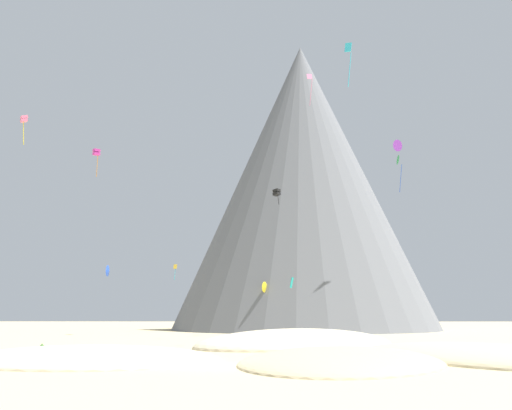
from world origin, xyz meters
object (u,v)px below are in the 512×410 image
(kite_blue_low, at_px, (108,271))
(bush_far_left, at_px, (448,349))
(kite_cyan_high, at_px, (349,55))
(kite_teal_low, at_px, (292,283))
(kite_magenta_high, at_px, (96,153))
(kite_rainbow_high, at_px, (24,120))
(bush_near_left, at_px, (42,347))
(kite_yellow_low, at_px, (265,287))
(kite_black_mid, at_px, (277,192))
(bush_far_right, at_px, (362,350))
(kite_green_high, at_px, (399,161))
(kite_pink_high, at_px, (310,82))
(kite_gold_low, at_px, (175,269))
(kite_violet_high, at_px, (397,146))
(rock_massif, at_px, (301,187))

(kite_blue_low, bearing_deg, bush_far_left, -134.90)
(kite_cyan_high, relative_size, kite_teal_low, 3.55)
(kite_cyan_high, height_order, kite_magenta_high, kite_cyan_high)
(kite_teal_low, height_order, kite_magenta_high, kite_magenta_high)
(kite_rainbow_high, bearing_deg, bush_near_left, 179.34)
(kite_magenta_high, xyz_separation_m, kite_yellow_low, (29.35, 1.54, -23.23))
(kite_black_mid, distance_m, kite_teal_low, 18.87)
(kite_cyan_high, xyz_separation_m, kite_rainbow_high, (-39.54, 6.21, -5.33))
(bush_far_left, height_order, kite_blue_low, kite_blue_low)
(bush_near_left, distance_m, bush_far_right, 28.37)
(kite_black_mid, bearing_deg, kite_green_high, -70.78)
(kite_black_mid, bearing_deg, bush_far_left, -125.98)
(kite_pink_high, relative_size, kite_rainbow_high, 1.27)
(kite_pink_high, xyz_separation_m, kite_teal_low, (-2.91, 1.60, -28.57))
(kite_gold_low, bearing_deg, kite_blue_low, -100.66)
(kite_violet_high, bearing_deg, kite_pink_high, 20.18)
(kite_pink_high, bearing_deg, rock_massif, -59.43)
(bush_far_right, bearing_deg, kite_black_mid, 99.01)
(bush_near_left, relative_size, kite_teal_low, 0.76)
(bush_far_left, bearing_deg, kite_blue_low, 132.22)
(kite_teal_low, distance_m, kite_gold_low, 26.37)
(kite_blue_low, bearing_deg, kite_cyan_high, -129.22)
(kite_rainbow_high, relative_size, kite_blue_low, 2.03)
(kite_gold_low, relative_size, kite_yellow_low, 1.47)
(bush_far_right, xyz_separation_m, kite_cyan_high, (1.37, 10.49, 32.11))
(kite_green_high, bearing_deg, kite_violet_high, -14.45)
(kite_cyan_high, height_order, kite_yellow_low, kite_cyan_high)
(kite_magenta_high, height_order, kite_green_high, kite_magenta_high)
(kite_black_mid, bearing_deg, kite_magenta_high, 117.50)
(rock_massif, bearing_deg, kite_black_mid, -101.33)
(rock_massif, bearing_deg, kite_blue_low, -140.26)
(bush_far_left, xyz_separation_m, kite_green_high, (5.48, 36.39, 25.70))
(kite_rainbow_high, bearing_deg, kite_yellow_low, -79.20)
(bush_far_right, relative_size, kite_pink_high, 0.57)
(bush_far_left, bearing_deg, kite_cyan_high, 112.51)
(kite_black_mid, bearing_deg, bush_far_right, -134.09)
(bush_far_right, xyz_separation_m, kite_blue_low, (-33.72, 42.19, 9.90))
(bush_far_left, xyz_separation_m, kite_teal_low, (-11.28, 31.08, 7.05))
(bush_near_left, distance_m, kite_green_high, 57.79)
(kite_rainbow_high, xyz_separation_m, kite_teal_low, (33.58, 12.04, -19.50))
(kite_rainbow_high, xyz_separation_m, kite_green_high, (50.34, 17.35, -0.84))
(rock_massif, bearing_deg, bush_far_left, -84.46)
(kite_teal_low, xyz_separation_m, kite_gold_low, (-18.98, 18.01, 3.25))
(kite_pink_high, bearing_deg, bush_far_right, 125.93)
(kite_yellow_low, bearing_deg, kite_violet_high, -63.99)
(bush_far_right, distance_m, kite_yellow_low, 47.99)
(bush_near_left, bearing_deg, kite_magenta_high, 102.17)
(kite_rainbow_high, xyz_separation_m, kite_yellow_low, (29.88, 29.98, -19.31))
(kite_violet_high, bearing_deg, kite_blue_low, -24.02)
(rock_massif, relative_size, kite_teal_low, 44.62)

